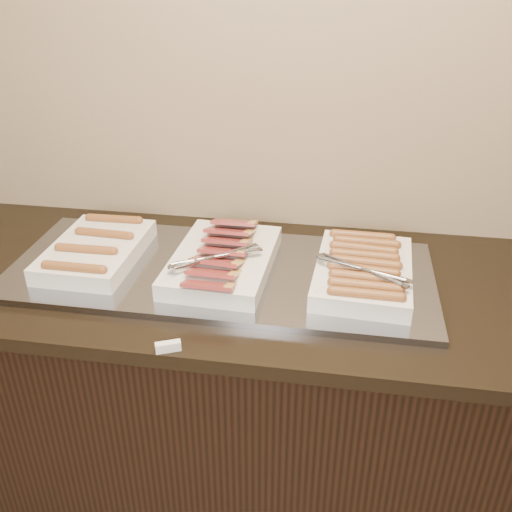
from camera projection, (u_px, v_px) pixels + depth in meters
The scene contains 6 objects.
counter at pixel (228, 393), 1.85m from camera, with size 2.06×0.76×0.90m.
warming_tray at pixel (220, 272), 1.63m from camera, with size 1.20×0.50×0.02m, color gray.
dish_left at pixel (96, 250), 1.66m from camera, with size 0.25×0.37×0.07m.
dish_center at pixel (222, 260), 1.61m from camera, with size 0.29×0.42×0.09m.
dish_right at pixel (363, 271), 1.55m from camera, with size 0.28×0.40×0.08m.
label_holder at pixel (168, 347), 1.32m from camera, with size 0.06×0.02×0.02m, color silver.
Camera 1 is at (0.31, 0.76, 1.74)m, focal length 40.00 mm.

